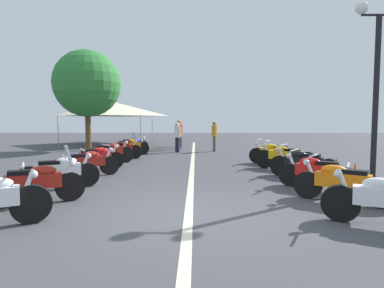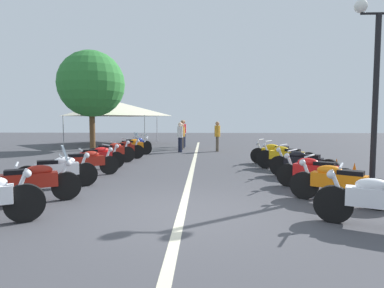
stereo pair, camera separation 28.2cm
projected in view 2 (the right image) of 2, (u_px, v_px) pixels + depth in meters
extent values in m
plane|color=#424247|center=(181.00, 214.00, 5.83)|extent=(80.00, 80.00, 0.00)
cube|color=beige|center=(193.00, 167.00, 11.81)|extent=(27.17, 0.16, 0.01)
cylinder|color=black|center=(25.00, 203.00, 5.37)|extent=(0.44, 0.64, 0.66)
cylinder|color=silver|center=(20.00, 186.00, 5.32)|extent=(0.20, 0.29, 0.58)
cylinder|color=silver|center=(17.00, 165.00, 5.28)|extent=(0.56, 0.33, 0.04)
sphere|color=silver|center=(27.00, 174.00, 5.35)|extent=(0.14, 0.14, 0.14)
cylinder|color=black|center=(66.00, 186.00, 6.87)|extent=(0.42, 0.61, 0.62)
cube|color=maroon|center=(30.00, 180.00, 6.54)|extent=(0.76, 1.07, 0.30)
ellipsoid|color=maroon|center=(39.00, 170.00, 6.61)|extent=(0.48, 0.58, 0.22)
cube|color=black|center=(17.00, 173.00, 6.43)|extent=(0.46, 0.55, 0.12)
cylinder|color=silver|center=(63.00, 172.00, 6.82)|extent=(0.20, 0.29, 0.58)
cylinder|color=silver|center=(60.00, 156.00, 6.78)|extent=(0.56, 0.33, 0.04)
sphere|color=silver|center=(68.00, 163.00, 6.85)|extent=(0.14, 0.14, 0.14)
cylinder|color=silver|center=(8.00, 194.00, 6.54)|extent=(0.33, 0.52, 0.08)
cube|color=silver|center=(64.00, 153.00, 6.81)|extent=(0.37, 0.28, 0.32)
cylinder|color=black|center=(85.00, 174.00, 8.33)|extent=(0.42, 0.62, 0.62)
cylinder|color=black|center=(27.00, 178.00, 7.74)|extent=(0.42, 0.62, 0.62)
cube|color=white|center=(57.00, 169.00, 8.02)|extent=(0.74, 1.05, 0.30)
ellipsoid|color=white|center=(65.00, 161.00, 8.09)|extent=(0.47, 0.58, 0.22)
cube|color=black|center=(47.00, 163.00, 7.91)|extent=(0.46, 0.55, 0.12)
cylinder|color=silver|center=(83.00, 163.00, 8.29)|extent=(0.20, 0.29, 0.58)
cylinder|color=silver|center=(81.00, 150.00, 8.24)|extent=(0.57, 0.33, 0.04)
sphere|color=silver|center=(87.00, 155.00, 8.32)|extent=(0.14, 0.14, 0.14)
cylinder|color=silver|center=(40.00, 180.00, 8.02)|extent=(0.33, 0.52, 0.08)
cylinder|color=black|center=(109.00, 165.00, 10.15)|extent=(0.47, 0.57, 0.60)
cylinder|color=black|center=(58.00, 169.00, 9.28)|extent=(0.47, 0.57, 0.60)
cube|color=maroon|center=(85.00, 161.00, 9.70)|extent=(0.92, 1.11, 0.30)
ellipsoid|color=maroon|center=(91.00, 154.00, 9.79)|extent=(0.52, 0.57, 0.22)
cube|color=black|center=(77.00, 156.00, 9.56)|extent=(0.50, 0.54, 0.12)
cylinder|color=silver|center=(107.00, 156.00, 10.09)|extent=(0.23, 0.27, 0.58)
cylinder|color=silver|center=(106.00, 145.00, 10.04)|extent=(0.52, 0.40, 0.04)
sphere|color=silver|center=(111.00, 150.00, 10.14)|extent=(0.14, 0.14, 0.14)
cylinder|color=silver|center=(68.00, 171.00, 9.60)|extent=(0.39, 0.49, 0.08)
cylinder|color=black|center=(116.00, 160.00, 11.45)|extent=(0.45, 0.59, 0.61)
cylinder|color=black|center=(76.00, 163.00, 10.73)|extent=(0.45, 0.59, 0.61)
cube|color=red|center=(96.00, 156.00, 11.08)|extent=(0.82, 1.04, 0.30)
ellipsoid|color=red|center=(101.00, 150.00, 11.16)|extent=(0.50, 0.58, 0.22)
cube|color=black|center=(90.00, 151.00, 10.95)|extent=(0.48, 0.54, 0.12)
cylinder|color=silver|center=(114.00, 152.00, 11.40)|extent=(0.22, 0.28, 0.58)
cylinder|color=silver|center=(113.00, 142.00, 11.36)|extent=(0.54, 0.37, 0.04)
sphere|color=silver|center=(117.00, 146.00, 11.44)|extent=(0.14, 0.14, 0.14)
cylinder|color=silver|center=(83.00, 164.00, 11.03)|extent=(0.37, 0.50, 0.08)
cylinder|color=black|center=(127.00, 154.00, 13.11)|extent=(0.51, 0.61, 0.66)
cylinder|color=black|center=(94.00, 157.00, 12.32)|extent=(0.51, 0.61, 0.66)
cube|color=maroon|center=(111.00, 151.00, 12.70)|extent=(0.86, 1.01, 0.30)
ellipsoid|color=maroon|center=(115.00, 146.00, 12.79)|extent=(0.52, 0.57, 0.22)
cube|color=black|center=(106.00, 147.00, 12.56)|extent=(0.50, 0.54, 0.12)
cylinder|color=silver|center=(126.00, 147.00, 13.06)|extent=(0.23, 0.27, 0.58)
cylinder|color=silver|center=(125.00, 139.00, 13.01)|extent=(0.52, 0.41, 0.04)
sphere|color=silver|center=(128.00, 142.00, 13.11)|extent=(0.14, 0.14, 0.14)
cylinder|color=silver|center=(99.00, 158.00, 12.63)|extent=(0.40, 0.49, 0.08)
cylinder|color=black|center=(137.00, 152.00, 14.40)|extent=(0.45, 0.62, 0.64)
cylinder|color=black|center=(107.00, 153.00, 13.72)|extent=(0.45, 0.62, 0.64)
cube|color=maroon|center=(122.00, 148.00, 14.05)|extent=(0.79, 1.04, 0.30)
ellipsoid|color=maroon|center=(126.00, 144.00, 14.12)|extent=(0.49, 0.58, 0.22)
cube|color=black|center=(117.00, 145.00, 13.93)|extent=(0.47, 0.55, 0.12)
cylinder|color=silver|center=(136.00, 145.00, 14.35)|extent=(0.21, 0.28, 0.58)
cylinder|color=silver|center=(135.00, 137.00, 14.30)|extent=(0.55, 0.36, 0.04)
sphere|color=silver|center=(138.00, 141.00, 14.39)|extent=(0.14, 0.14, 0.14)
cylinder|color=silver|center=(112.00, 155.00, 14.02)|extent=(0.36, 0.51, 0.08)
cube|color=silver|center=(136.00, 136.00, 14.34)|extent=(0.37, 0.29, 0.32)
cylinder|color=black|center=(146.00, 148.00, 16.13)|extent=(0.49, 0.61, 0.65)
cylinder|color=black|center=(117.00, 150.00, 15.30)|extent=(0.49, 0.61, 0.65)
cube|color=orange|center=(132.00, 145.00, 15.70)|extent=(0.90, 1.11, 0.30)
ellipsoid|color=orange|center=(135.00, 141.00, 15.79)|extent=(0.51, 0.57, 0.22)
cube|color=black|center=(127.00, 142.00, 15.57)|extent=(0.49, 0.54, 0.12)
cylinder|color=silver|center=(145.00, 142.00, 16.08)|extent=(0.22, 0.28, 0.58)
cylinder|color=silver|center=(144.00, 135.00, 16.03)|extent=(0.53, 0.39, 0.04)
sphere|color=silver|center=(146.00, 139.00, 16.12)|extent=(0.14, 0.14, 0.14)
cylinder|color=silver|center=(122.00, 151.00, 15.63)|extent=(0.38, 0.50, 0.08)
cylinder|color=black|center=(146.00, 146.00, 17.59)|extent=(0.51, 0.57, 0.63)
cylinder|color=black|center=(124.00, 147.00, 16.76)|extent=(0.51, 0.57, 0.63)
cube|color=navy|center=(135.00, 144.00, 17.17)|extent=(0.88, 0.97, 0.30)
ellipsoid|color=navy|center=(138.00, 140.00, 17.26)|extent=(0.53, 0.57, 0.22)
cube|color=black|center=(132.00, 140.00, 17.02)|extent=(0.51, 0.53, 0.12)
cylinder|color=silver|center=(145.00, 141.00, 17.54)|extent=(0.24, 0.27, 0.58)
cylinder|color=silver|center=(144.00, 134.00, 17.48)|extent=(0.50, 0.43, 0.04)
sphere|color=silver|center=(147.00, 137.00, 17.59)|extent=(0.14, 0.14, 0.14)
cylinder|color=silver|center=(127.00, 149.00, 17.08)|extent=(0.42, 0.47, 0.08)
cylinder|color=black|center=(333.00, 204.00, 5.34)|extent=(0.41, 0.63, 0.63)
ellipsoid|color=white|center=(373.00, 185.00, 5.03)|extent=(0.47, 0.58, 0.22)
cylinder|color=silver|center=(338.00, 187.00, 5.29)|extent=(0.19, 0.29, 0.58)
cylinder|color=silver|center=(341.00, 166.00, 5.24)|extent=(0.57, 0.31, 0.04)
sphere|color=silver|center=(331.00, 175.00, 5.32)|extent=(0.14, 0.14, 0.14)
cylinder|color=black|center=(304.00, 185.00, 6.95)|extent=(0.46, 0.58, 0.61)
cylinder|color=black|center=(377.00, 194.00, 6.10)|extent=(0.46, 0.58, 0.61)
cube|color=orange|center=(339.00, 181.00, 6.51)|extent=(0.84, 1.03, 0.30)
ellipsoid|color=orange|center=(330.00, 171.00, 6.60)|extent=(0.51, 0.58, 0.22)
cube|color=black|center=(351.00, 173.00, 6.36)|extent=(0.49, 0.54, 0.12)
cylinder|color=silver|center=(307.00, 172.00, 6.89)|extent=(0.22, 0.28, 0.58)
cylinder|color=silver|center=(310.00, 156.00, 6.84)|extent=(0.53, 0.39, 0.04)
sphere|color=silver|center=(302.00, 163.00, 6.94)|extent=(0.14, 0.14, 0.14)
cylinder|color=silver|center=(359.00, 199.00, 6.13)|extent=(0.38, 0.50, 0.08)
cylinder|color=black|center=(288.00, 175.00, 8.27)|extent=(0.46, 0.57, 0.61)
cylinder|color=black|center=(344.00, 181.00, 7.44)|extent=(0.46, 0.57, 0.61)
cube|color=red|center=(315.00, 171.00, 7.84)|extent=(0.83, 1.00, 0.30)
ellipsoid|color=red|center=(308.00, 162.00, 7.93)|extent=(0.51, 0.57, 0.22)
cube|color=black|center=(325.00, 164.00, 7.69)|extent=(0.49, 0.54, 0.12)
cylinder|color=silver|center=(291.00, 164.00, 8.21)|extent=(0.22, 0.28, 0.58)
cylinder|color=silver|center=(293.00, 150.00, 8.16)|extent=(0.53, 0.39, 0.04)
sphere|color=silver|center=(287.00, 156.00, 8.26)|extent=(0.14, 0.14, 0.14)
cylinder|color=silver|center=(330.00, 185.00, 7.47)|extent=(0.38, 0.49, 0.08)
cylinder|color=black|center=(280.00, 166.00, 9.85)|extent=(0.48, 0.60, 0.64)
cylinder|color=black|center=(329.00, 170.00, 8.98)|extent=(0.48, 0.60, 0.64)
cube|color=black|center=(303.00, 162.00, 9.40)|extent=(0.86, 1.06, 0.30)
ellipsoid|color=black|center=(297.00, 155.00, 9.49)|extent=(0.51, 0.58, 0.22)
cube|color=black|center=(311.00, 156.00, 9.25)|extent=(0.49, 0.54, 0.12)
cylinder|color=silver|center=(282.00, 156.00, 9.79)|extent=(0.22, 0.28, 0.58)
cylinder|color=silver|center=(283.00, 145.00, 9.74)|extent=(0.53, 0.39, 0.04)
sphere|color=silver|center=(278.00, 150.00, 9.84)|extent=(0.14, 0.14, 0.14)
cylinder|color=silver|center=(316.00, 173.00, 9.01)|extent=(0.38, 0.50, 0.08)
cylinder|color=black|center=(265.00, 159.00, 11.44)|extent=(0.48, 0.65, 0.68)
cylinder|color=black|center=(309.00, 162.00, 10.58)|extent=(0.48, 0.65, 0.68)
cube|color=#EAB214|center=(286.00, 155.00, 11.00)|extent=(0.86, 1.13, 0.30)
ellipsoid|color=#EAB214|center=(281.00, 149.00, 11.09)|extent=(0.50, 0.58, 0.22)
cube|color=black|center=(293.00, 151.00, 10.86)|extent=(0.48, 0.54, 0.12)
cylinder|color=silver|center=(267.00, 151.00, 11.39)|extent=(0.21, 0.28, 0.58)
cylinder|color=silver|center=(268.00, 141.00, 11.34)|extent=(0.54, 0.37, 0.04)
sphere|color=silver|center=(264.00, 145.00, 11.44)|extent=(0.14, 0.14, 0.14)
cylinder|color=silver|center=(298.00, 165.00, 10.61)|extent=(0.36, 0.51, 0.08)
cylinder|color=black|center=(258.00, 156.00, 12.74)|extent=(0.42, 0.63, 0.64)
cylinder|color=black|center=(295.00, 158.00, 12.02)|extent=(0.42, 0.63, 0.64)
cube|color=#EAB214|center=(276.00, 152.00, 12.37)|extent=(0.76, 1.10, 0.30)
ellipsoid|color=#EAB214|center=(272.00, 147.00, 12.44)|extent=(0.47, 0.58, 0.22)
cube|color=black|center=(282.00, 148.00, 12.25)|extent=(0.45, 0.55, 0.12)
cylinder|color=silver|center=(260.00, 148.00, 12.69)|extent=(0.20, 0.29, 0.58)
cylinder|color=silver|center=(261.00, 139.00, 12.64)|extent=(0.57, 0.32, 0.04)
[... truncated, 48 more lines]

